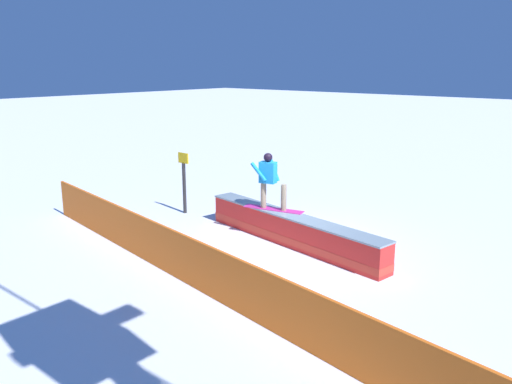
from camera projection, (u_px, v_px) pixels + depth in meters
name	position (u px, v px, depth m)	size (l,w,h in m)	color
ground_plane	(292.00, 244.00, 12.61)	(120.00, 120.00, 0.00)	white
grind_box	(292.00, 231.00, 12.53)	(5.52, 1.39, 0.74)	red
snowboarder	(270.00, 179.00, 12.78)	(1.58, 0.66, 1.41)	#CB2987
safety_fence	(192.00, 263.00, 10.10)	(13.29, 0.06, 1.00)	orange
trail_marker	(184.00, 181.00, 15.04)	(0.40, 0.10, 1.79)	#262628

